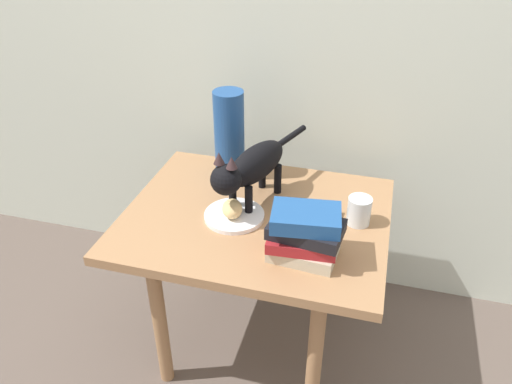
# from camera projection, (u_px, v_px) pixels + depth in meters

# --- Properties ---
(ground_plane) EXTENTS (6.00, 6.00, 0.00)m
(ground_plane) POSITION_uv_depth(u_px,v_px,m) (256.00, 337.00, 1.81)
(ground_plane) COLOR brown
(side_table) EXTENTS (0.79, 0.64, 0.54)m
(side_table) POSITION_uv_depth(u_px,v_px,m) (256.00, 233.00, 1.56)
(side_table) COLOR #9E724C
(side_table) RESTS_ON ground
(plate) EXTENTS (0.18, 0.18, 0.01)m
(plate) POSITION_uv_depth(u_px,v_px,m) (234.00, 216.00, 1.50)
(plate) COLOR white
(plate) RESTS_ON side_table
(bread_roll) EXTENTS (0.08, 0.10, 0.05)m
(bread_roll) POSITION_uv_depth(u_px,v_px,m) (232.00, 209.00, 1.48)
(bread_roll) COLOR #E0BC7A
(bread_roll) RESTS_ON plate
(cat) EXTENTS (0.20, 0.46, 0.23)m
(cat) POSITION_uv_depth(u_px,v_px,m) (251.00, 167.00, 1.50)
(cat) COLOR black
(cat) RESTS_ON side_table
(book_stack) EXTENTS (0.20, 0.15, 0.15)m
(book_stack) POSITION_uv_depth(u_px,v_px,m) (305.00, 234.00, 1.32)
(book_stack) COLOR #BCB299
(book_stack) RESTS_ON side_table
(green_vase) EXTENTS (0.10, 0.10, 0.30)m
(green_vase) POSITION_uv_depth(u_px,v_px,m) (229.00, 135.00, 1.65)
(green_vase) COLOR navy
(green_vase) RESTS_ON side_table
(candle_jar) EXTENTS (0.07, 0.07, 0.08)m
(candle_jar) POSITION_uv_depth(u_px,v_px,m) (359.00, 212.00, 1.46)
(candle_jar) COLOR silver
(candle_jar) RESTS_ON side_table
(tv_remote) EXTENTS (0.15, 0.06, 0.02)m
(tv_remote) POSITION_uv_depth(u_px,v_px,m) (315.00, 209.00, 1.53)
(tv_remote) COLOR black
(tv_remote) RESTS_ON side_table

